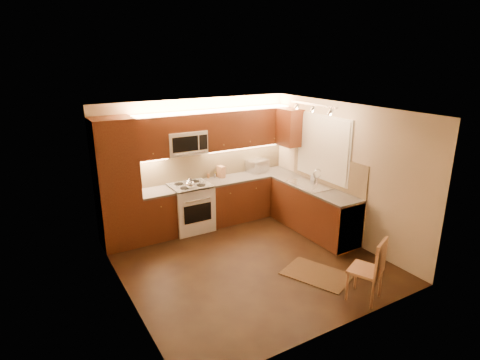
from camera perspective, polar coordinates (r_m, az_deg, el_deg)
floor at (r=6.75m, az=1.29°, el=-11.61°), size 4.00×4.00×0.01m
ceiling at (r=5.94m, az=1.46°, el=9.93°), size 4.00×4.00×0.01m
wall_back at (r=7.93m, az=-6.26°, el=2.57°), size 4.00×0.01×2.50m
wall_front at (r=4.78m, az=14.22°, el=-8.27°), size 4.00×0.01×2.50m
wall_left at (r=5.52m, az=-16.66°, el=-4.92°), size 0.01×4.00×2.50m
wall_right at (r=7.44m, az=14.59°, el=1.08°), size 0.01×4.00×2.50m
pantry at (r=7.19m, az=-17.28°, el=-0.57°), size 0.70×0.60×2.30m
base_cab_back_left at (r=7.59m, az=-11.95°, el=-4.96°), size 0.62×0.60×0.86m
counter_back_left at (r=7.43m, az=-12.17°, el=-1.75°), size 0.62×0.60×0.04m
base_cab_back_right at (r=8.39m, az=1.26°, el=-2.36°), size 1.92×0.60×0.86m
counter_back_right at (r=8.24m, az=1.28°, el=0.58°), size 1.92×0.60×0.04m
base_cab_right at (r=7.78m, az=10.49°, el=-4.30°), size 0.60×2.00×0.86m
counter_right at (r=7.62m, az=10.68°, el=-1.16°), size 0.60×2.00×0.04m
dishwasher at (r=7.31m, az=14.07°, el=-6.01°), size 0.58×0.60×0.84m
backsplash_back at (r=8.08m, az=-3.96°, el=2.54°), size 3.30×0.02×0.60m
backsplash_right at (r=7.72m, az=12.44°, el=1.45°), size 0.02×2.00×0.60m
upper_cab_back_left at (r=7.29m, az=-12.99°, el=5.93°), size 0.62×0.35×0.75m
upper_cab_back_right at (r=8.11m, az=0.87°, el=7.54°), size 1.92×0.35×0.75m
upper_cab_bridge at (r=7.48m, az=-8.03°, el=8.22°), size 0.76×0.35×0.31m
upper_cab_right_corner at (r=8.21m, az=7.16°, el=7.52°), size 0.35×0.50×0.75m
stove at (r=7.78m, az=-7.09°, el=-3.90°), size 0.76×0.65×0.92m
microwave at (r=7.53m, az=-7.86°, el=5.39°), size 0.76×0.38×0.44m
window_frame at (r=7.72m, az=11.86°, el=4.56°), size 0.03×1.44×1.24m
window_blinds at (r=7.71m, az=11.75°, el=4.55°), size 0.02×1.36×1.16m
sink at (r=7.70m, az=9.99°, el=-0.18°), size 0.52×0.86×0.15m
faucet at (r=7.79m, az=11.03°, el=0.55°), size 0.20×0.04×0.30m
track_light_bar at (r=7.18m, az=10.47°, el=10.66°), size 0.04×1.20×0.03m
kettle at (r=7.39m, az=-7.25°, el=-0.43°), size 0.21×0.21×0.21m
toaster_oven at (r=8.47m, az=2.48°, el=2.07°), size 0.47×0.39×0.25m
knife_block at (r=8.07m, az=-2.74°, el=1.20°), size 0.13×0.18×0.23m
spice_jar_a at (r=8.04m, az=-3.65°, el=0.60°), size 0.06×0.06×0.09m
spice_jar_b at (r=8.11m, az=-3.59°, el=0.80°), size 0.05×0.05×0.10m
spice_jar_c at (r=8.14m, az=-3.23°, el=0.82°), size 0.05×0.05×0.09m
spice_jar_d at (r=8.05m, az=-4.56°, el=0.59°), size 0.05×0.05×0.09m
soap_bottle at (r=7.98m, az=10.47°, el=0.48°), size 0.10×0.10×0.17m
rug at (r=6.49m, az=10.98°, el=-13.18°), size 1.01×1.18×0.01m
dining_chair at (r=5.87m, az=17.60°, el=-12.06°), size 0.55×0.55×0.93m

